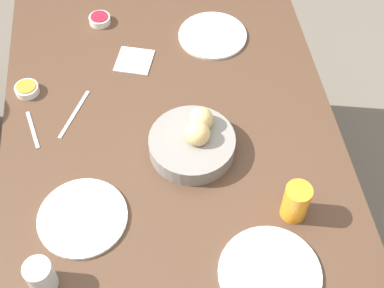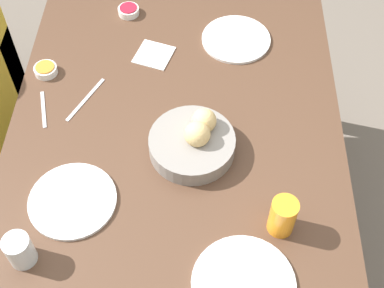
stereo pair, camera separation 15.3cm
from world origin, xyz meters
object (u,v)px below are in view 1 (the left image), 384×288
at_px(spoon_coffee, 33,130).
at_px(napkin, 134,61).
at_px(plate_far_center, 83,218).
at_px(knife_silver, 74,114).
at_px(water_tumbler, 41,276).
at_px(jam_bowl_honey, 27,89).
at_px(bread_basket, 193,141).
at_px(plate_near_left, 270,273).
at_px(juice_glass, 296,202).
at_px(jam_bowl_berry, 100,19).
at_px(plate_near_right, 213,35).

bearing_deg(spoon_coffee, napkin, -52.31).
height_order(plate_far_center, knife_silver, plate_far_center).
height_order(plate_far_center, water_tumbler, water_tumbler).
bearing_deg(water_tumbler, napkin, -20.17).
bearing_deg(spoon_coffee, jam_bowl_honey, 7.87).
relative_size(water_tumbler, knife_silver, 0.52).
relative_size(bread_basket, water_tumbler, 2.64).
xyz_separation_m(plate_near_left, juice_glass, (0.16, -0.10, 0.05)).
distance_m(knife_silver, napkin, 0.28).
distance_m(water_tumbler, jam_bowl_berry, 0.96).
height_order(plate_far_center, napkin, plate_far_center).
relative_size(plate_near_right, spoon_coffee, 1.61).
relative_size(plate_far_center, jam_bowl_honey, 3.24).
bearing_deg(knife_silver, plate_near_right, -58.83).
bearing_deg(juice_glass, jam_bowl_honey, 53.66).
distance_m(plate_near_right, plate_far_center, 0.79).
bearing_deg(jam_bowl_berry, bread_basket, -156.81).
xyz_separation_m(plate_far_center, spoon_coffee, (0.32, 0.15, -0.00)).
height_order(spoon_coffee, napkin, napkin).
relative_size(juice_glass, jam_bowl_berry, 1.56).
xyz_separation_m(bread_basket, plate_far_center, (-0.19, 0.32, -0.03)).
xyz_separation_m(plate_near_right, jam_bowl_honey, (-0.18, 0.62, 0.01)).
distance_m(plate_near_right, juice_glass, 0.72).
height_order(water_tumbler, spoon_coffee, water_tumbler).
bearing_deg(plate_far_center, knife_silver, 3.35).
height_order(plate_near_right, juice_glass, juice_glass).
xyz_separation_m(jam_bowl_berry, napkin, (-0.21, -0.11, -0.01)).
xyz_separation_m(bread_basket, spoon_coffee, (0.13, 0.47, -0.04)).
bearing_deg(plate_far_center, jam_bowl_honey, 19.29).
height_order(water_tumbler, jam_bowl_berry, water_tumbler).
height_order(jam_bowl_berry, napkin, jam_bowl_berry).
distance_m(bread_basket, juice_glass, 0.34).
xyz_separation_m(bread_basket, jam_bowl_honey, (0.29, 0.49, -0.02)).
bearing_deg(jam_bowl_honey, juice_glass, -126.34).
relative_size(plate_near_left, plate_far_center, 1.08).
height_order(bread_basket, plate_near_right, bread_basket).
xyz_separation_m(plate_near_right, jam_bowl_berry, (0.12, 0.38, 0.01)).
relative_size(plate_far_center, water_tumbler, 2.55).
bearing_deg(water_tumbler, bread_basket, -49.40).
xyz_separation_m(jam_bowl_honey, spoon_coffee, (-0.16, -0.02, -0.01)).
bearing_deg(juice_glass, plate_near_right, 8.51).
xyz_separation_m(bread_basket, napkin, (0.38, 0.15, -0.03)).
height_order(plate_far_center, jam_bowl_berry, jam_bowl_berry).
bearing_deg(spoon_coffee, jam_bowl_berry, -25.35).
bearing_deg(water_tumbler, knife_silver, -7.79).
xyz_separation_m(water_tumbler, napkin, (0.74, -0.27, -0.05)).
xyz_separation_m(plate_near_left, knife_silver, (0.59, 0.48, -0.00)).
xyz_separation_m(bread_basket, plate_near_right, (0.46, -0.13, -0.03)).
relative_size(jam_bowl_honey, knife_silver, 0.41).
bearing_deg(water_tumbler, jam_bowl_honey, 6.37).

